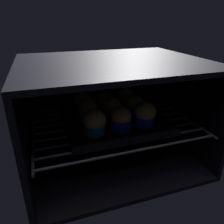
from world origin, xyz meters
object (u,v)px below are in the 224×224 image
(muffin_row0_col2, at_px, (145,114))
(baking_tray, at_px, (112,119))
(muffin_row1_col0, at_px, (88,110))
(muffin_row2_col2, at_px, (126,97))
(muffin_row0_col0, at_px, (95,123))
(muffin_row2_col0, at_px, (83,103))
(muffin_row0_col1, at_px, (122,119))
(muffin_row2_col1, at_px, (105,101))
(muffin_row1_col1, at_px, (111,109))
(muffin_row1_col2, at_px, (135,106))

(muffin_row0_col2, bearing_deg, baking_tray, 133.59)
(muffin_row1_col0, distance_m, muffin_row2_col2, 0.19)
(muffin_row1_col0, bearing_deg, muffin_row0_col2, -28.62)
(muffin_row1_col0, xyz_separation_m, muffin_row2_col2, (0.17, 0.08, -0.00))
(muffin_row0_col0, distance_m, muffin_row0_col2, 0.17)
(muffin_row0_col0, xyz_separation_m, muffin_row2_col2, (0.17, 0.18, 0.00))
(baking_tray, relative_size, muffin_row0_col2, 4.12)
(muffin_row1_col0, height_order, muffin_row2_col2, muffin_row1_col0)
(baking_tray, distance_m, muffin_row2_col0, 0.13)
(baking_tray, bearing_deg, muffin_row0_col1, -88.02)
(baking_tray, bearing_deg, muffin_row2_col1, 90.95)
(muffin_row0_col2, height_order, muffin_row1_col0, same)
(muffin_row0_col1, xyz_separation_m, muffin_row2_col2, (0.08, 0.18, 0.00))
(muffin_row1_col1, relative_size, muffin_row2_col1, 1.07)
(muffin_row0_col0, relative_size, muffin_row0_col2, 0.95)
(muffin_row0_col1, relative_size, muffin_row2_col0, 0.93)
(muffin_row1_col2, distance_m, muffin_row2_col0, 0.19)
(muffin_row1_col0, xyz_separation_m, muffin_row2_col0, (-0.00, 0.08, -0.00))
(muffin_row0_col1, xyz_separation_m, muffin_row1_col2, (0.08, 0.09, -0.00))
(muffin_row1_col2, bearing_deg, muffin_row2_col2, 89.90)
(muffin_row2_col1, height_order, muffin_row2_col2, muffin_row2_col2)
(muffin_row0_col2, relative_size, muffin_row1_col0, 1.01)
(muffin_row1_col1, distance_m, muffin_row2_col0, 0.12)
(muffin_row0_col0, bearing_deg, muffin_row2_col1, 63.94)
(muffin_row0_col2, xyz_separation_m, muffin_row2_col2, (0.00, 0.17, -0.00))
(muffin_row0_col2, xyz_separation_m, muffin_row1_col2, (0.00, 0.09, -0.00))
(muffin_row0_col1, distance_m, muffin_row0_col2, 0.08)
(muffin_row0_col1, bearing_deg, baking_tray, 91.98)
(muffin_row1_col1, distance_m, muffin_row2_col1, 0.08)
(baking_tray, xyz_separation_m, muffin_row1_col1, (-0.00, -0.00, 0.04))
(baking_tray, distance_m, muffin_row0_col0, 0.13)
(muffin_row2_col0, height_order, muffin_row2_col2, muffin_row2_col0)
(muffin_row1_col1, bearing_deg, baking_tray, 14.84)
(baking_tray, height_order, muffin_row0_col0, muffin_row0_col0)
(baking_tray, height_order, muffin_row2_col0, muffin_row2_col0)
(muffin_row0_col1, distance_m, muffin_row1_col2, 0.12)
(muffin_row0_col2, bearing_deg, muffin_row0_col0, -179.73)
(muffin_row0_col2, distance_m, muffin_row2_col0, 0.24)
(muffin_row2_col1, bearing_deg, muffin_row2_col0, 179.27)
(muffin_row1_col0, relative_size, muffin_row2_col2, 1.02)
(muffin_row2_col2, bearing_deg, muffin_row1_col1, -135.63)
(muffin_row1_col2, height_order, muffin_row2_col0, muffin_row2_col0)
(muffin_row1_col0, relative_size, muffin_row1_col2, 1.09)
(muffin_row0_col0, bearing_deg, muffin_row0_col1, -0.93)
(muffin_row1_col0, bearing_deg, muffin_row0_col1, -47.08)
(muffin_row1_col1, xyz_separation_m, muffin_row2_col1, (0.00, 0.08, -0.00))
(muffin_row0_col0, height_order, muffin_row1_col1, muffin_row1_col1)
(muffin_row0_col2, bearing_deg, muffin_row0_col1, -178.41)
(baking_tray, height_order, muffin_row0_col1, muffin_row0_col1)
(muffin_row0_col0, distance_m, muffin_row2_col0, 0.17)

